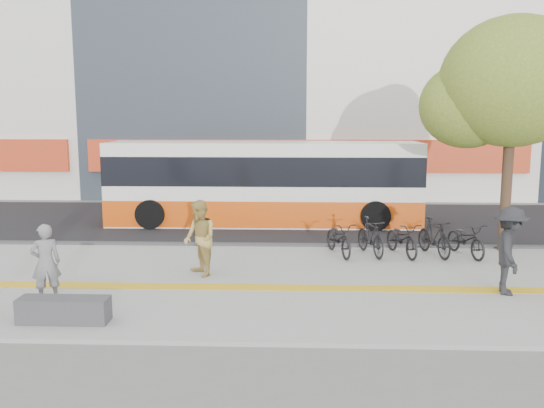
{
  "coord_description": "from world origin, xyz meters",
  "views": [
    {
      "loc": [
        1.48,
        -10.82,
        3.73
      ],
      "look_at": [
        0.98,
        2.0,
        1.74
      ],
      "focal_mm": 37.83,
      "sensor_mm": 36.0,
      "label": 1
    }
  ],
  "objects_px": {
    "bus": "(264,185)",
    "pedestrian_tan": "(200,238)",
    "seated_woman": "(46,263)",
    "bench": "(64,310)",
    "pedestrian_dark": "(510,251)",
    "street_tree": "(510,85)"
  },
  "relations": [
    {
      "from": "bus",
      "to": "pedestrian_tan",
      "type": "distance_m",
      "value": 6.71
    },
    {
      "from": "bus",
      "to": "pedestrian_tan",
      "type": "xyz_separation_m",
      "value": [
        -1.12,
        -6.6,
        -0.42
      ]
    },
    {
      "from": "seated_woman",
      "to": "bench",
      "type": "bearing_deg",
      "value": 96.37
    },
    {
      "from": "bus",
      "to": "pedestrian_dark",
      "type": "height_order",
      "value": "bus"
    },
    {
      "from": "bench",
      "to": "pedestrian_dark",
      "type": "distance_m",
      "value": 8.76
    },
    {
      "from": "street_tree",
      "to": "seated_woman",
      "type": "xyz_separation_m",
      "value": [
        -10.58,
        -4.87,
        -3.66
      ]
    },
    {
      "from": "street_tree",
      "to": "bus",
      "type": "distance_m",
      "value": 8.29
    },
    {
      "from": "bench",
      "to": "bus",
      "type": "relative_size",
      "value": 0.15
    },
    {
      "from": "seated_woman",
      "to": "pedestrian_dark",
      "type": "xyz_separation_m",
      "value": [
        9.3,
        0.82,
        0.13
      ]
    },
    {
      "from": "bench",
      "to": "pedestrian_tan",
      "type": "bearing_deg",
      "value": 58.0
    },
    {
      "from": "street_tree",
      "to": "pedestrian_dark",
      "type": "height_order",
      "value": "street_tree"
    },
    {
      "from": "street_tree",
      "to": "pedestrian_dark",
      "type": "relative_size",
      "value": 3.46
    },
    {
      "from": "bench",
      "to": "street_tree",
      "type": "height_order",
      "value": "street_tree"
    },
    {
      "from": "street_tree",
      "to": "bench",
      "type": "bearing_deg",
      "value": -148.38
    },
    {
      "from": "bench",
      "to": "pedestrian_tan",
      "type": "xyz_separation_m",
      "value": [
        1.94,
        3.1,
        0.65
      ]
    },
    {
      "from": "street_tree",
      "to": "seated_woman",
      "type": "relative_size",
      "value": 4.05
    },
    {
      "from": "bus",
      "to": "pedestrian_dark",
      "type": "distance_m",
      "value": 9.46
    },
    {
      "from": "bus",
      "to": "seated_woman",
      "type": "bearing_deg",
      "value": -114.27
    },
    {
      "from": "bus",
      "to": "bench",
      "type": "bearing_deg",
      "value": -107.47
    },
    {
      "from": "bench",
      "to": "pedestrian_tan",
      "type": "height_order",
      "value": "pedestrian_tan"
    },
    {
      "from": "street_tree",
      "to": "pedestrian_dark",
      "type": "bearing_deg",
      "value": -107.56
    },
    {
      "from": "bus",
      "to": "pedestrian_dark",
      "type": "relative_size",
      "value": 5.74
    }
  ]
}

